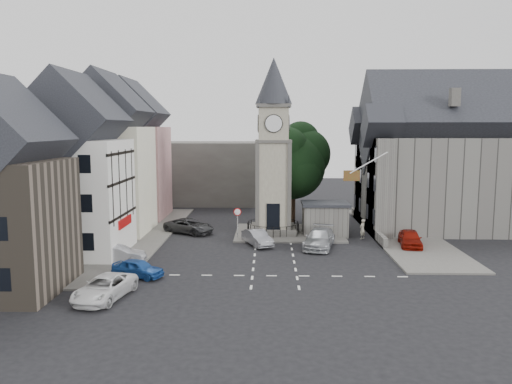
{
  "coord_description": "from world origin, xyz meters",
  "views": [
    {
      "loc": [
        -0.4,
        -38.19,
        9.98
      ],
      "look_at": [
        -1.53,
        5.0,
        4.35
      ],
      "focal_mm": 35.0,
      "sensor_mm": 36.0,
      "label": 1
    }
  ],
  "objects_px": {
    "car_west_blue": "(138,268)",
    "pedestrian": "(362,229)",
    "stone_shelter": "(325,219)",
    "car_east_red": "(410,238)",
    "clock_tower": "(273,147)"
  },
  "relations": [
    {
      "from": "car_east_red",
      "to": "pedestrian",
      "type": "distance_m",
      "value": 4.51
    },
    {
      "from": "stone_shelter",
      "to": "car_east_red",
      "type": "relative_size",
      "value": 1.01
    },
    {
      "from": "car_west_blue",
      "to": "pedestrian",
      "type": "xyz_separation_m",
      "value": [
        17.16,
        11.92,
        0.29
      ]
    },
    {
      "from": "stone_shelter",
      "to": "pedestrian",
      "type": "distance_m",
      "value": 3.63
    },
    {
      "from": "clock_tower",
      "to": "stone_shelter",
      "type": "relative_size",
      "value": 3.78
    },
    {
      "from": "car_west_blue",
      "to": "clock_tower",
      "type": "bearing_deg",
      "value": -12.37
    },
    {
      "from": "stone_shelter",
      "to": "clock_tower",
      "type": "bearing_deg",
      "value": 174.16
    },
    {
      "from": "stone_shelter",
      "to": "car_west_blue",
      "type": "relative_size",
      "value": 1.2
    },
    {
      "from": "pedestrian",
      "to": "car_east_red",
      "type": "bearing_deg",
      "value": 95.23
    },
    {
      "from": "car_west_blue",
      "to": "pedestrian",
      "type": "height_order",
      "value": "pedestrian"
    },
    {
      "from": "car_west_blue",
      "to": "car_east_red",
      "type": "relative_size",
      "value": 0.84
    },
    {
      "from": "stone_shelter",
      "to": "car_east_red",
      "type": "bearing_deg",
      "value": -34.14
    },
    {
      "from": "car_west_blue",
      "to": "pedestrian",
      "type": "relative_size",
      "value": 1.99
    },
    {
      "from": "car_west_blue",
      "to": "stone_shelter",
      "type": "bearing_deg",
      "value": -25.12
    },
    {
      "from": "stone_shelter",
      "to": "pedestrian",
      "type": "bearing_deg",
      "value": -26.24
    }
  ]
}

